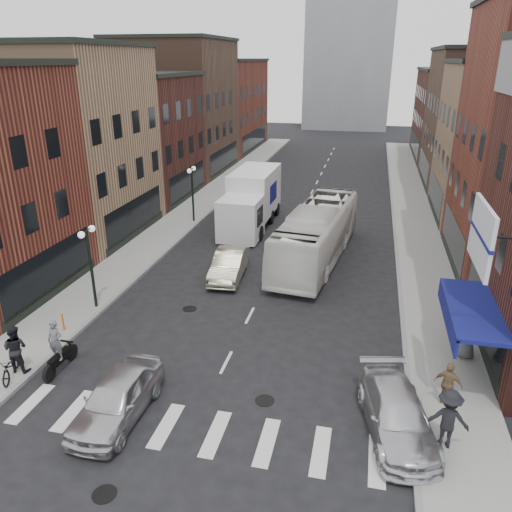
{
  "coord_description": "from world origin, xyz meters",
  "views": [
    {
      "loc": [
        4.96,
        -15.24,
        11.3
      ],
      "look_at": [
        -0.18,
        7.09,
        2.21
      ],
      "focal_mm": 35.0,
      "sensor_mm": 36.0,
      "label": 1
    }
  ],
  "objects": [
    {
      "name": "streetlamp_near",
      "position": [
        -7.4,
        4.0,
        2.91
      ],
      "size": [
        0.32,
        1.22,
        4.11
      ],
      "color": "black",
      "rests_on": "ground"
    },
    {
      "name": "transit_bus",
      "position": [
        2.21,
        12.76,
        1.65
      ],
      "size": [
        4.19,
        12.1,
        3.3
      ],
      "primitive_type": "imported",
      "rotation": [
        0.0,
        0.0,
        -0.12
      ],
      "color": "white",
      "rests_on": "ground"
    },
    {
      "name": "bldg_right_far_a",
      "position": [
        14.99,
        35.0,
        6.15
      ],
      "size": [
        10.3,
        12.2,
        12.3
      ],
      "color": "#4F3427",
      "rests_on": "ground"
    },
    {
      "name": "curb_car",
      "position": [
        6.46,
        -1.58,
        0.69
      ],
      "size": [
        2.92,
        5.07,
        1.38
      ],
      "primitive_type": "imported",
      "rotation": [
        0.0,
        0.0,
        0.22
      ],
      "color": "silver",
      "rests_on": "ground"
    },
    {
      "name": "ped_right_c",
      "position": [
        9.28,
        3.31,
        1.05
      ],
      "size": [
        0.92,
        0.64,
        1.8
      ],
      "primitive_type": "imported",
      "rotation": [
        0.0,
        0.0,
        3.22
      ],
      "color": "#4F5155",
      "rests_on": "sidewalk_right"
    },
    {
      "name": "crosswalk_stripes",
      "position": [
        0.0,
        -3.0,
        0.0
      ],
      "size": [
        12.0,
        2.2,
        0.01
      ],
      "primitive_type": "cube",
      "color": "silver",
      "rests_on": "ground"
    },
    {
      "name": "ground",
      "position": [
        0.0,
        0.0,
        0.0
      ],
      "size": [
        160.0,
        160.0,
        0.0
      ],
      "primitive_type": "plane",
      "color": "black",
      "rests_on": "ground"
    },
    {
      "name": "sedan_left_far",
      "position": [
        -2.16,
        9.1,
        0.74
      ],
      "size": [
        1.9,
        4.59,
        1.48
      ],
      "primitive_type": "imported",
      "rotation": [
        0.0,
        0.0,
        0.07
      ],
      "color": "beige",
      "rests_on": "ground"
    },
    {
      "name": "sidewalk_right",
      "position": [
        8.5,
        22.0,
        0.07
      ],
      "size": [
        3.0,
        74.0,
        0.15
      ],
      "primitive_type": "cube",
      "color": "gray",
      "rests_on": "ground"
    },
    {
      "name": "bldg_left_mid_a",
      "position": [
        -14.99,
        14.0,
        6.15
      ],
      "size": [
        10.3,
        10.2,
        12.3
      ],
      "color": "#A07A58",
      "rests_on": "ground"
    },
    {
      "name": "bldg_left_far_a",
      "position": [
        -14.99,
        35.0,
        6.65
      ],
      "size": [
        10.3,
        12.2,
        13.3
      ],
      "color": "#4F3427",
      "rests_on": "ground"
    },
    {
      "name": "parked_bicycle",
      "position": [
        -7.5,
        -1.9,
        0.64
      ],
      "size": [
        1.26,
        1.97,
        0.98
      ],
      "primitive_type": "imported",
      "rotation": [
        0.0,
        0.0,
        0.36
      ],
      "color": "black",
      "rests_on": "sidewalk_left"
    },
    {
      "name": "streetlamp_far",
      "position": [
        -7.4,
        18.0,
        2.91
      ],
      "size": [
        0.32,
        1.22,
        4.11
      ],
      "color": "black",
      "rests_on": "ground"
    },
    {
      "name": "bldg_left_mid_b",
      "position": [
        -14.99,
        24.0,
        5.15
      ],
      "size": [
        10.3,
        10.2,
        10.3
      ],
      "color": "#421B17",
      "rests_on": "ground"
    },
    {
      "name": "curb_left",
      "position": [
        -7.0,
        22.0,
        0.0
      ],
      "size": [
        0.2,
        74.0,
        0.16
      ],
      "primitive_type": "cube",
      "color": "gray",
      "rests_on": "ground"
    },
    {
      "name": "ped_right_b",
      "position": [
        8.18,
        0.08,
        0.96
      ],
      "size": [
        1.05,
        0.78,
        1.62
      ],
      "primitive_type": "imported",
      "rotation": [
        0.0,
        0.0,
        2.78
      ],
      "color": "olive",
      "rests_on": "sidewalk_right"
    },
    {
      "name": "sidewalk_left",
      "position": [
        -8.5,
        22.0,
        0.07
      ],
      "size": [
        3.0,
        74.0,
        0.15
      ],
      "primitive_type": "cube",
      "color": "gray",
      "rests_on": "ground"
    },
    {
      "name": "curb_right",
      "position": [
        7.0,
        22.0,
        0.0
      ],
      "size": [
        0.2,
        74.0,
        0.16
      ],
      "primitive_type": "cube",
      "color": "gray",
      "rests_on": "ground"
    },
    {
      "name": "bike_rack",
      "position": [
        -7.6,
        1.3,
        0.55
      ],
      "size": [
        0.08,
        0.68,
        0.8
      ],
      "color": "#D8590C",
      "rests_on": "sidewalk_left"
    },
    {
      "name": "ped_left_solo",
      "position": [
        -7.53,
        -1.5,
        1.11
      ],
      "size": [
        0.97,
        0.6,
        1.92
      ],
      "primitive_type": "imported",
      "rotation": [
        0.0,
        0.0,
        3.21
      ],
      "color": "black",
      "rests_on": "sidewalk_left"
    },
    {
      "name": "bldg_right_far_b",
      "position": [
        14.99,
        49.0,
        5.15
      ],
      "size": [
        10.3,
        16.2,
        10.3
      ],
      "color": "#421B17",
      "rests_on": "ground"
    },
    {
      "name": "ped_right_a",
      "position": [
        7.9,
        -2.02,
        1.14
      ],
      "size": [
        1.32,
        0.72,
        1.98
      ],
      "primitive_type": "imported",
      "rotation": [
        0.0,
        0.0,
        3.08
      ],
      "color": "black",
      "rests_on": "sidewalk_right"
    },
    {
      "name": "awning_blue",
      "position": [
        8.93,
        2.5,
        2.63
      ],
      "size": [
        1.8,
        5.0,
        0.78
      ],
      "color": "navy",
      "rests_on": "ground"
    },
    {
      "name": "bldg_left_far_b",
      "position": [
        -14.99,
        49.0,
        5.65
      ],
      "size": [
        10.3,
        16.2,
        11.3
      ],
      "color": "maroon",
      "rests_on": "ground"
    },
    {
      "name": "box_truck",
      "position": [
        -3.08,
        18.13,
        1.92
      ],
      "size": [
        2.83,
        8.96,
        3.89
      ],
      "rotation": [
        0.0,
        0.0,
        -0.01
      ],
      "color": "white",
      "rests_on": "ground"
    },
    {
      "name": "billboard_sign",
      "position": [
        8.59,
        0.5,
        6.13
      ],
      "size": [
        1.52,
        3.0,
        3.7
      ],
      "color": "black",
      "rests_on": "ground"
    },
    {
      "name": "sedan_left_near",
      "position": [
        -2.64,
        -2.91,
        0.76
      ],
      "size": [
        1.86,
        4.49,
        1.52
      ],
      "primitive_type": "imported",
      "rotation": [
        0.0,
        0.0,
        -0.01
      ],
      "color": "silver",
      "rests_on": "ground"
    },
    {
      "name": "motorcycle_rider",
      "position": [
        -6.11,
        -0.98,
        1.03
      ],
      "size": [
        0.6,
        2.15,
        2.19
      ],
      "rotation": [
        0.0,
        0.0,
        -0.01
      ],
      "color": "black",
      "rests_on": "ground"
    }
  ]
}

